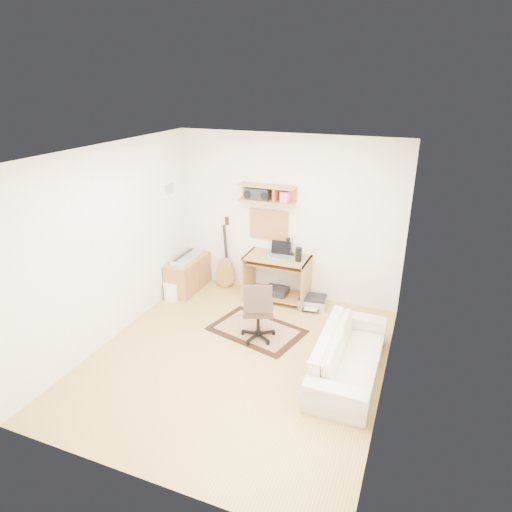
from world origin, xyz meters
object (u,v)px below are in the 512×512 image
at_px(cabinet, 188,274).
at_px(printer, 313,301).
at_px(sofa, 350,348).
at_px(desk, 277,278).
at_px(task_chair, 258,309).

relative_size(cabinet, printer, 2.12).
bearing_deg(printer, sofa, -67.03).
xyz_separation_m(cabinet, sofa, (2.96, -1.32, 0.08)).
bearing_deg(printer, desk, 172.61).
bearing_deg(sofa, cabinet, 65.89).
height_order(task_chair, cabinet, task_chair).
bearing_deg(sofa, desk, 43.80).
distance_m(desk, cabinet, 1.54).
xyz_separation_m(desk, task_chair, (0.14, -1.18, 0.07)).
bearing_deg(cabinet, desk, 6.56).
bearing_deg(printer, task_chair, -117.89).
distance_m(cabinet, printer, 2.14).
distance_m(task_chair, sofa, 1.34).
distance_m(printer, sofa, 1.73).
distance_m(task_chair, printer, 1.31).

